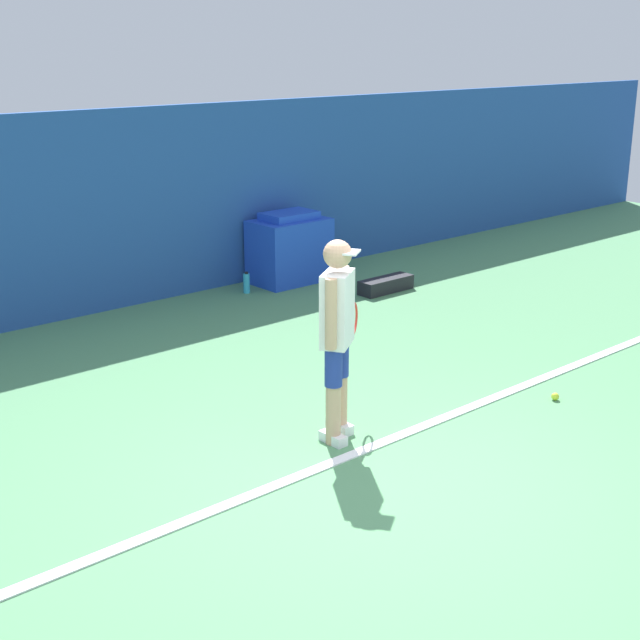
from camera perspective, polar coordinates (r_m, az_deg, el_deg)
ground_plane at (r=6.42m, az=3.87°, el=-10.77°), size 24.00×24.00×0.00m
back_wall at (r=10.23m, az=-17.32°, el=6.11°), size 24.00×0.10×2.31m
court_baseline at (r=6.75m, az=0.69°, el=-9.17°), size 21.60×0.10×0.01m
tennis_player at (r=6.87m, az=1.13°, el=-0.69°), size 0.80×0.59×1.61m
tennis_ball at (r=8.14m, az=14.82°, el=-4.75°), size 0.07×0.07×0.07m
covered_chair at (r=11.63m, az=-1.96°, el=4.58°), size 0.99×0.65×0.92m
equipment_bag at (r=11.25m, az=4.24°, el=2.26°), size 0.77×0.25×0.18m
water_bottle at (r=11.19m, az=-4.72°, el=2.37°), size 0.08×0.08×0.27m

